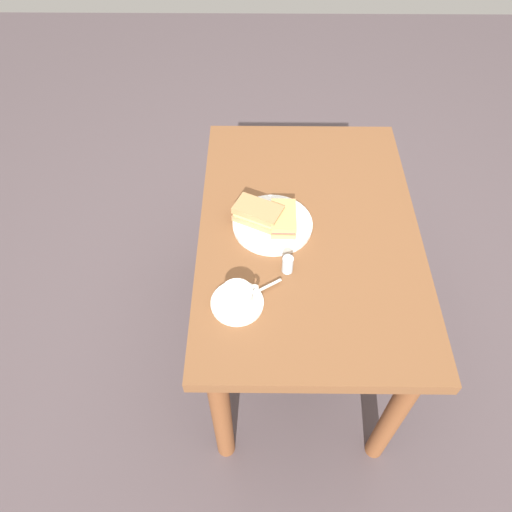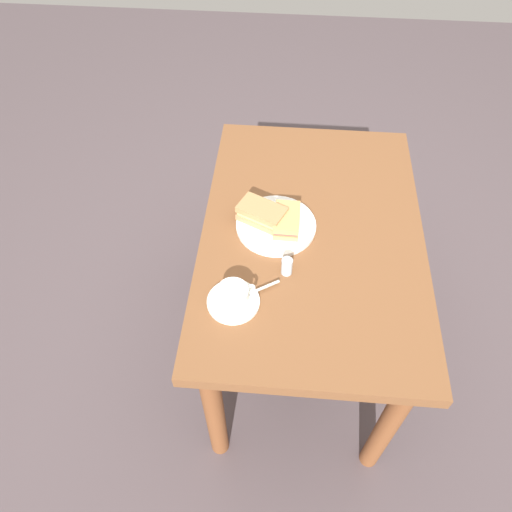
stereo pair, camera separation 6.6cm
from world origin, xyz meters
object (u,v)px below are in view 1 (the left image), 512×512
Objects in this scene: sandwich_front at (283,219)px; sandwich_back at (258,213)px; coffee_saucer at (237,303)px; dining_table at (306,252)px; coffee_cup at (237,296)px; spoon at (261,289)px; salt_shaker at (288,265)px; sandwich_plate at (273,224)px.

sandwich_back reaches higher than sandwich_front.
sandwich_back reaches higher than coffee_saucer.
dining_table is at bearing 85.71° from sandwich_front.
dining_table is at bearing 142.63° from coffee_saucer.
dining_table is 10.04× the size of coffee_cup.
spoon is (-0.04, 0.07, -0.03)m from coffee_cup.
coffee_cup is at bearing -37.28° from dining_table.
coffee_cup reaches higher than salt_shaker.
sandwich_back is 0.31m from coffee_saucer.
sandwich_plate is 2.79× the size of spoon.
sandwich_front is at bearing -177.24° from salt_shaker.
sandwich_plate reaches higher than dining_table.
salt_shaker reaches higher than spoon.
coffee_cup reaches higher than coffee_saucer.
spoon is at bearing -44.56° from salt_shaker.
coffee_cup is (0.28, -0.21, 0.15)m from dining_table.
coffee_cup is at bearing -24.63° from sandwich_front.
spoon is (0.25, -0.03, 0.01)m from sandwich_plate.
coffee_saucer is (0.29, -0.10, -0.00)m from sandwich_plate.
sandwich_back reaches higher than salt_shaker.
coffee_cup is at bearing 119.65° from coffee_saucer.
sandwich_front is (-0.01, -0.08, 0.15)m from dining_table.
sandwich_plate is 0.04m from sandwich_front.
coffee_saucer is 1.63× the size of spoon.
sandwich_front is 1.24× the size of coffee_cup.
sandwich_front reaches higher than coffee_saucer.
sandwich_back is 2.94× the size of salt_shaker.
salt_shaker is at bearing 13.04° from sandwich_plate.
dining_table is 11.62× the size of spoon.
dining_table is at bearing 142.72° from coffee_cup.
sandwich_front reaches higher than dining_table.
spoon is at bearing 2.41° from sandwich_back.
sandwich_back is (-0.02, -0.16, 0.16)m from dining_table.
dining_table is 0.23m from sandwich_back.
sandwich_back is (-0.02, -0.08, 0.00)m from sandwich_front.
sandwich_front is 0.32m from coffee_cup.
coffee_saucer is at bearing -50.29° from salt_shaker.
coffee_saucer is (0.31, -0.06, -0.04)m from sandwich_back.
salt_shaker is at bearing 24.63° from sandwich_back.
sandwich_front is (0.00, 0.03, 0.03)m from sandwich_plate.
salt_shaker reaches higher than coffee_saucer.
sandwich_front is at bearing -94.29° from dining_table.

